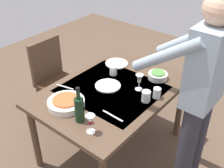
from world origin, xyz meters
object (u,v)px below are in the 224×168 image
side_bowl_salad (158,75)px  wine_bottle (79,109)px  water_cup_near_left (113,70)px  wine_glass_left (90,121)px  water_cup_far_left (146,96)px  dining_table (112,96)px  wine_glass_right (139,79)px  dinner_plate_near (108,86)px  chair_near (54,75)px  person_server (200,91)px  serving_bowl_pasta (66,103)px  water_cup_near_right (157,93)px  dinner_plate_far (117,63)px

side_bowl_salad → wine_bottle: bearing=-8.8°
wine_bottle → water_cup_near_left: (-0.69, -0.23, -0.07)m
wine_glass_left → water_cup_far_left: size_ratio=1.58×
dining_table → wine_glass_right: size_ratio=8.89×
side_bowl_salad → dinner_plate_near: (0.40, -0.28, -0.03)m
chair_near → wine_glass_right: 1.10m
water_cup_near_left → dinner_plate_near: water_cup_near_left is taller
person_server → water_cup_far_left: person_server is taller
dining_table → dinner_plate_near: dinner_plate_near is taller
water_cup_far_left → wine_bottle: bearing=-25.6°
wine_glass_left → wine_glass_right: 0.67m
wine_glass_left → dinner_plate_near: bearing=-151.7°
wine_glass_left → serving_bowl_pasta: (-0.10, -0.36, -0.07)m
water_cup_near_left → side_bowl_salad: water_cup_near_left is taller
wine_glass_left → water_cup_near_right: wine_glass_left is taller
person_server → wine_bottle: bearing=-47.4°
chair_near → dinner_plate_near: (0.03, 0.80, 0.21)m
chair_near → water_cup_far_left: size_ratio=9.49×
dinner_plate_near → person_server: bearing=97.7°
wine_glass_right → water_cup_far_left: wine_glass_right is taller
wine_bottle → dinner_plate_near: bearing=-164.4°
wine_glass_left → wine_glass_right: size_ratio=1.00×
water_cup_near_left → dining_table: bearing=36.3°
wine_bottle → water_cup_near_left: bearing=-161.4°
chair_near → dinner_plate_near: chair_near is taller
dinner_plate_near → dinner_plate_far: size_ratio=1.00×
chair_near → side_bowl_salad: size_ratio=5.06×
wine_glass_left → side_bowl_salad: (-0.93, -0.01, -0.07)m
dining_table → wine_bottle: wine_bottle is taller
side_bowl_salad → serving_bowl_pasta: bearing=-22.8°
wine_glass_right → water_cup_near_left: wine_glass_right is taller
chair_near → wine_glass_right: bearing=95.7°
dining_table → dinner_plate_far: 0.47m
wine_glass_right → water_cup_far_left: (0.11, 0.14, -0.06)m
wine_glass_right → serving_bowl_pasta: (0.57, -0.32, -0.07)m
chair_near → dinner_plate_far: chair_near is taller
dining_table → person_server: person_server is taller
chair_near → dinner_plate_far: size_ratio=3.96×
dining_table → chair_near: size_ratio=1.48×
water_cup_near_right → dinner_plate_far: bearing=-111.7°
person_server → wine_glass_right: 0.56m
serving_bowl_pasta → wine_bottle: bearing=74.6°
water_cup_near_left → dinner_plate_far: bearing=-150.5°
dining_table → water_cup_near_right: 0.42m
water_cup_far_left → wine_glass_right: bearing=-126.7°
water_cup_near_left → serving_bowl_pasta: (0.63, 0.02, -0.01)m
water_cup_near_left → water_cup_near_right: (0.07, 0.52, 0.00)m
wine_glass_right → water_cup_near_left: size_ratio=1.72×
water_cup_near_right → serving_bowl_pasta: water_cup_near_right is taller
water_cup_near_right → water_cup_far_left: water_cup_far_left is taller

